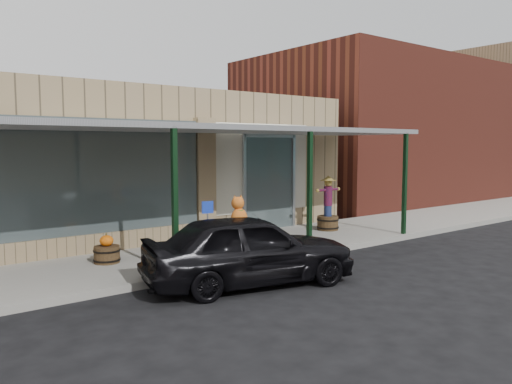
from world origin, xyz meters
TOP-DOWN VIEW (x-y plane):
  - ground at (0.00, 0.00)m, footprint 120.00×120.00m
  - sidewalk at (0.00, 3.60)m, footprint 40.00×3.20m
  - storefront at (-0.00, 8.16)m, footprint 12.00×6.25m
  - awning at (0.00, 3.56)m, footprint 12.00×3.00m
  - block_buildings_near at (2.01, 9.20)m, footprint 61.00×8.00m
  - barrel_scarecrow at (4.26, 3.93)m, footprint 0.98×0.70m
  - barrel_pumpkin at (-2.53, 3.86)m, footprint 0.69×0.69m
  - handicap_sign at (-0.64, 2.82)m, footprint 0.27×0.05m
  - parked_sedan at (-0.80, 1.07)m, footprint 4.33×2.53m

SIDE VIEW (x-z plane):
  - ground at x=0.00m, z-range 0.00..0.00m
  - sidewalk at x=0.00m, z-range 0.00..0.15m
  - barrel_pumpkin at x=-2.53m, z-range 0.06..0.70m
  - parked_sedan at x=-0.80m, z-range -0.13..1.52m
  - barrel_scarecrow at x=4.26m, z-range -0.11..1.51m
  - handicap_sign at x=-0.64m, z-range 0.34..1.63m
  - storefront at x=0.00m, z-range -0.01..4.19m
  - awning at x=0.00m, z-range 1.49..4.53m
  - block_buildings_near at x=2.01m, z-range -0.23..7.77m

